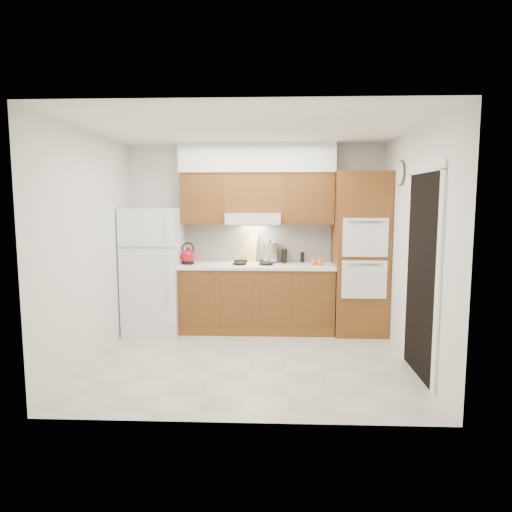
# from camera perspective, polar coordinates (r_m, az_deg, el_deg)

# --- Properties ---
(floor) EXTENTS (3.60, 3.60, 0.00)m
(floor) POSITION_cam_1_polar(r_m,az_deg,el_deg) (5.39, -0.70, -12.83)
(floor) COLOR #BEB7A6
(floor) RESTS_ON ground
(ceiling) EXTENTS (3.60, 3.60, 0.00)m
(ceiling) POSITION_cam_1_polar(r_m,az_deg,el_deg) (5.13, -0.74, 15.67)
(ceiling) COLOR white
(ceiling) RESTS_ON wall_back
(wall_back) EXTENTS (3.60, 0.02, 2.60)m
(wall_back) POSITION_cam_1_polar(r_m,az_deg,el_deg) (6.59, -0.03, 2.41)
(wall_back) COLOR white
(wall_back) RESTS_ON floor
(wall_left) EXTENTS (0.02, 3.00, 2.60)m
(wall_left) POSITION_cam_1_polar(r_m,az_deg,el_deg) (5.49, -19.83, 1.08)
(wall_left) COLOR white
(wall_left) RESTS_ON floor
(wall_right) EXTENTS (0.02, 3.00, 2.60)m
(wall_right) POSITION_cam_1_polar(r_m,az_deg,el_deg) (5.31, 19.06, 0.92)
(wall_right) COLOR white
(wall_right) RESTS_ON floor
(fridge) EXTENTS (0.75, 0.72, 1.72)m
(fridge) POSITION_cam_1_polar(r_m,az_deg,el_deg) (6.49, -12.65, -1.73)
(fridge) COLOR white
(fridge) RESTS_ON floor
(base_cabinets) EXTENTS (2.11, 0.60, 0.90)m
(base_cabinets) POSITION_cam_1_polar(r_m,az_deg,el_deg) (6.41, 0.09, -5.40)
(base_cabinets) COLOR brown
(base_cabinets) RESTS_ON floor
(countertop) EXTENTS (2.13, 0.62, 0.04)m
(countertop) POSITION_cam_1_polar(r_m,az_deg,el_deg) (6.32, 0.09, -1.25)
(countertop) COLOR white
(countertop) RESTS_ON base_cabinets
(backsplash) EXTENTS (2.11, 0.03, 0.56)m
(backsplash) POSITION_cam_1_polar(r_m,az_deg,el_deg) (6.58, 0.19, 1.71)
(backsplash) COLOR white
(backsplash) RESTS_ON countertop
(oven_cabinet) EXTENTS (0.70, 0.65, 2.20)m
(oven_cabinet) POSITION_cam_1_polar(r_m,az_deg,el_deg) (6.39, 12.87, 0.29)
(oven_cabinet) COLOR brown
(oven_cabinet) RESTS_ON floor
(upper_cab_left) EXTENTS (0.63, 0.33, 0.70)m
(upper_cab_left) POSITION_cam_1_polar(r_m,az_deg,el_deg) (6.47, -6.48, 7.16)
(upper_cab_left) COLOR brown
(upper_cab_left) RESTS_ON wall_back
(upper_cab_right) EXTENTS (0.73, 0.33, 0.70)m
(upper_cab_right) POSITION_cam_1_polar(r_m,az_deg,el_deg) (6.41, 6.36, 7.16)
(upper_cab_right) COLOR brown
(upper_cab_right) RESTS_ON wall_back
(range_hood) EXTENTS (0.75, 0.45, 0.15)m
(range_hood) POSITION_cam_1_polar(r_m,az_deg,el_deg) (6.35, -0.34, 4.73)
(range_hood) COLOR silver
(range_hood) RESTS_ON wall_back
(upper_cab_over_hood) EXTENTS (0.75, 0.33, 0.55)m
(upper_cab_over_hood) POSITION_cam_1_polar(r_m,az_deg,el_deg) (6.40, -0.31, 7.88)
(upper_cab_over_hood) COLOR brown
(upper_cab_over_hood) RESTS_ON range_hood
(soffit) EXTENTS (2.13, 0.36, 0.40)m
(soffit) POSITION_cam_1_polar(r_m,az_deg,el_deg) (6.41, 0.13, 12.13)
(soffit) COLOR silver
(soffit) RESTS_ON wall_back
(cooktop) EXTENTS (0.74, 0.50, 0.01)m
(cooktop) POSITION_cam_1_polar(r_m,az_deg,el_deg) (6.34, -0.36, -0.99)
(cooktop) COLOR white
(cooktop) RESTS_ON countertop
(doorway) EXTENTS (0.02, 0.90, 2.10)m
(doorway) POSITION_cam_1_polar(r_m,az_deg,el_deg) (5.01, 19.96, -2.35)
(doorway) COLOR black
(doorway) RESTS_ON floor
(wall_clock) EXTENTS (0.02, 0.30, 0.30)m
(wall_clock) POSITION_cam_1_polar(r_m,az_deg,el_deg) (5.82, 17.69, 9.86)
(wall_clock) COLOR #3F3833
(wall_clock) RESTS_ON wall_right
(kettle) EXTENTS (0.25, 0.25, 0.20)m
(kettle) POSITION_cam_1_polar(r_m,az_deg,el_deg) (6.40, -8.50, -0.04)
(kettle) COLOR maroon
(kettle) RESTS_ON countertop
(cutting_board) EXTENTS (0.33, 0.20, 0.41)m
(cutting_board) POSITION_cam_1_polar(r_m,az_deg,el_deg) (6.56, -1.15, 0.99)
(cutting_board) COLOR tan
(cutting_board) RESTS_ON countertop
(stock_pot) EXTENTS (0.30, 0.30, 0.26)m
(stock_pot) POSITION_cam_1_polar(r_m,az_deg,el_deg) (6.45, 1.76, 0.51)
(stock_pot) COLOR silver
(stock_pot) RESTS_ON cooktop
(condiment_a) EXTENTS (0.06, 0.06, 0.20)m
(condiment_a) POSITION_cam_1_polar(r_m,az_deg,el_deg) (6.52, 3.63, 0.04)
(condiment_a) COLOR black
(condiment_a) RESTS_ON countertop
(condiment_b) EXTENTS (0.08, 0.08, 0.19)m
(condiment_b) POSITION_cam_1_polar(r_m,az_deg,el_deg) (6.46, 3.53, -0.03)
(condiment_b) COLOR black
(condiment_b) RESTS_ON countertop
(condiment_c) EXTENTS (0.07, 0.07, 0.15)m
(condiment_c) POSITION_cam_1_polar(r_m,az_deg,el_deg) (6.57, 5.80, -0.15)
(condiment_c) COLOR black
(condiment_c) RESTS_ON countertop
(orange_near) EXTENTS (0.10, 0.10, 0.09)m
(orange_near) POSITION_cam_1_polar(r_m,az_deg,el_deg) (6.31, 7.97, -0.75)
(orange_near) COLOR #FE980D
(orange_near) RESTS_ON countertop
(orange_far) EXTENTS (0.09, 0.09, 0.08)m
(orange_far) POSITION_cam_1_polar(r_m,az_deg,el_deg) (6.30, 7.26, -0.78)
(orange_far) COLOR #FF650D
(orange_far) RESTS_ON countertop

